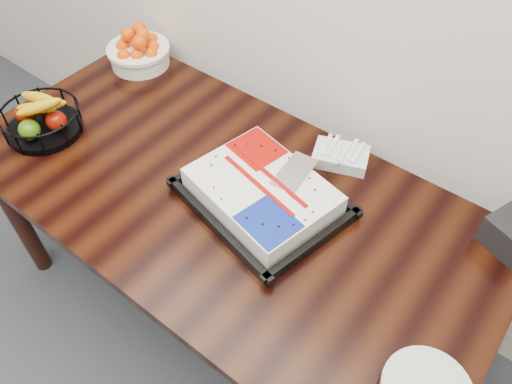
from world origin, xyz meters
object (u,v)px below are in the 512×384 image
Objects in this scene: tangerine_bowl at (138,49)px; fruit_basket at (41,119)px; table at (224,208)px; napkin_box at (512,235)px; cake_tray at (262,194)px.

fruit_basket is at bearing -85.47° from tangerine_bowl.
fruit_basket reaches higher than table.
table is 0.88m from napkin_box.
tangerine_bowl reaches higher than cake_tray.
tangerine_bowl is 0.92× the size of fruit_basket.
tangerine_bowl is 1.53m from napkin_box.
fruit_basket is at bearing -165.73° from cake_tray.
cake_tray and napkin_box have the same top height.
fruit_basket is (-0.69, -0.17, 0.15)m from table.
cake_tray is 3.99× the size of napkin_box.
cake_tray reaches higher than table.
table is at bearing -164.19° from cake_tray.
cake_tray is at bearing 15.81° from table.
fruit_basket is 2.01× the size of napkin_box.
tangerine_bowl reaches higher than napkin_box.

